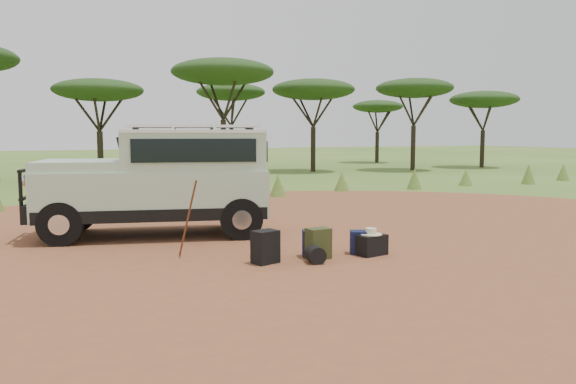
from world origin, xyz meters
name	(u,v)px	position (x,y,z in m)	size (l,w,h in m)	color
ground	(306,247)	(0.00, 0.00, 0.00)	(140.00, 140.00, 0.00)	#486724
dirt_clearing	(306,247)	(0.00, 0.00, 0.00)	(23.00, 23.00, 0.01)	brown
grass_fringe	(197,188)	(0.12, 8.67, 0.40)	(36.60, 1.60, 0.90)	#486724
acacia_treeline	(151,82)	(0.75, 19.81, 4.87)	(46.70, 13.20, 6.26)	black
safari_vehicle	(162,183)	(-2.31, 2.45, 1.17)	(5.27, 3.08, 2.42)	#A7C2A5
walking_staff	(188,219)	(-2.36, 0.02, 0.71)	(0.04, 0.04, 1.50)	#5F2E16
backpack_black	(265,247)	(-1.27, -1.00, 0.29)	(0.42, 0.31, 0.58)	black
backpack_navy	(313,243)	(-0.27, -0.86, 0.25)	(0.37, 0.27, 0.49)	#101834
backpack_olive	(318,244)	(-0.27, -1.07, 0.28)	(0.40, 0.29, 0.56)	#333C1B
duffel_navy	(361,242)	(0.64, -1.02, 0.22)	(0.39, 0.29, 0.44)	#101834
hard_case	(371,245)	(0.76, -1.17, 0.19)	(0.54, 0.38, 0.38)	black
stuff_sack	(315,255)	(-0.48, -1.36, 0.15)	(0.31, 0.31, 0.31)	black
safari_hat	(371,232)	(0.76, -1.17, 0.43)	(0.41, 0.41, 0.12)	beige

